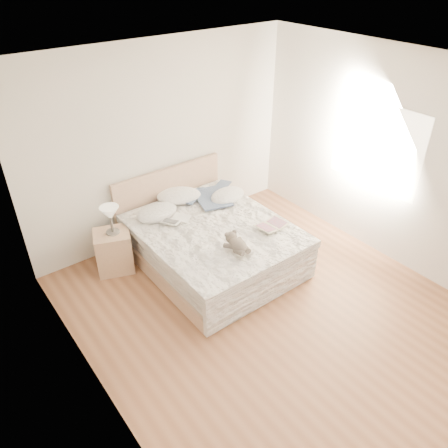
# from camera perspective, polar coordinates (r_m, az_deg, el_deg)

# --- Properties ---
(floor) EXTENTS (4.00, 4.50, 0.00)m
(floor) POSITION_cam_1_polar(r_m,az_deg,el_deg) (5.25, 6.05, -11.14)
(floor) COLOR brown
(floor) RESTS_ON ground
(ceiling) EXTENTS (4.00, 4.50, 0.00)m
(ceiling) POSITION_cam_1_polar(r_m,az_deg,el_deg) (3.90, 8.46, 18.73)
(ceiling) COLOR white
(ceiling) RESTS_ON ground
(wall_back) EXTENTS (4.00, 0.02, 2.70)m
(wall_back) POSITION_cam_1_polar(r_m,az_deg,el_deg) (6.04, -8.00, 10.40)
(wall_back) COLOR silver
(wall_back) RESTS_ON ground
(wall_left) EXTENTS (0.02, 4.50, 2.70)m
(wall_left) POSITION_cam_1_polar(r_m,az_deg,el_deg) (3.56, -17.24, -8.76)
(wall_left) COLOR silver
(wall_left) RESTS_ON ground
(wall_right) EXTENTS (0.02, 4.50, 2.70)m
(wall_right) POSITION_cam_1_polar(r_m,az_deg,el_deg) (5.86, 21.50, 7.66)
(wall_right) COLOR silver
(wall_right) RESTS_ON ground
(window) EXTENTS (0.02, 1.30, 1.10)m
(window) POSITION_cam_1_polar(r_m,az_deg,el_deg) (5.96, 19.26, 9.57)
(window) COLOR white
(window) RESTS_ON wall_right
(bed) EXTENTS (1.72, 2.14, 1.00)m
(bed) POSITION_cam_1_polar(r_m,az_deg,el_deg) (5.76, -1.82, -2.41)
(bed) COLOR tan
(bed) RESTS_ON floor
(nightstand) EXTENTS (0.56, 0.53, 0.56)m
(nightstand) POSITION_cam_1_polar(r_m,az_deg,el_deg) (5.82, -14.17, -3.44)
(nightstand) COLOR tan
(nightstand) RESTS_ON floor
(table_lamp) EXTENTS (0.30, 0.30, 0.37)m
(table_lamp) POSITION_cam_1_polar(r_m,az_deg,el_deg) (5.52, -14.67, 1.20)
(table_lamp) COLOR #534F48
(table_lamp) RESTS_ON nightstand
(pillow_left) EXTENTS (0.60, 0.44, 0.17)m
(pillow_left) POSITION_cam_1_polar(r_m,az_deg,el_deg) (5.81, -8.75, 1.48)
(pillow_left) COLOR white
(pillow_left) RESTS_ON bed
(pillow_middle) EXTENTS (0.75, 0.67, 0.19)m
(pillow_middle) POSITION_cam_1_polar(r_m,az_deg,el_deg) (6.17, -5.93, 3.71)
(pillow_middle) COLOR white
(pillow_middle) RESTS_ON bed
(pillow_right) EXTENTS (0.60, 0.46, 0.16)m
(pillow_right) POSITION_cam_1_polar(r_m,az_deg,el_deg) (6.14, 0.47, 3.74)
(pillow_right) COLOR white
(pillow_right) RESTS_ON bed
(blouse) EXTENTS (0.83, 0.86, 0.03)m
(blouse) POSITION_cam_1_polar(r_m,az_deg,el_deg) (6.11, -1.60, 3.46)
(blouse) COLOR #384866
(blouse) RESTS_ON bed
(photo_book) EXTENTS (0.40, 0.37, 0.02)m
(photo_book) POSITION_cam_1_polar(r_m,az_deg,el_deg) (5.64, -6.29, 0.50)
(photo_book) COLOR white
(photo_book) RESTS_ON bed
(childrens_book) EXTENTS (0.42, 0.30, 0.03)m
(childrens_book) POSITION_cam_1_polar(r_m,az_deg,el_deg) (5.52, 6.21, -0.24)
(childrens_book) COLOR beige
(childrens_book) RESTS_ON bed
(teddy_bear) EXTENTS (0.24, 0.33, 0.17)m
(teddy_bear) POSITION_cam_1_polar(r_m,az_deg,el_deg) (5.05, 1.83, -3.34)
(teddy_bear) COLOR #60544A
(teddy_bear) RESTS_ON bed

